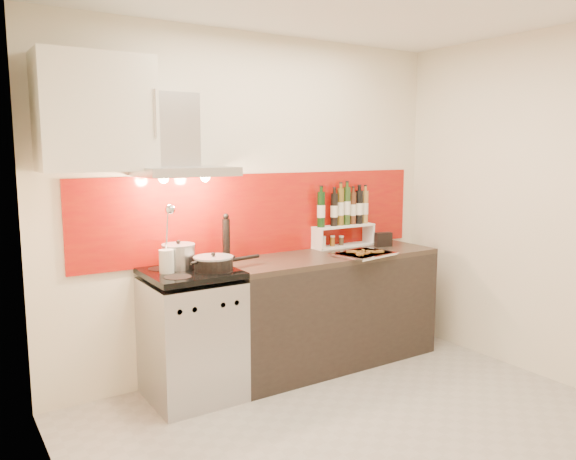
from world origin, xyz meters
TOP-DOWN VIEW (x-y plane):
  - floor at (0.00, 0.00)m, footprint 3.40×3.40m
  - back_wall at (0.00, 1.40)m, footprint 3.40×0.02m
  - left_wall at (-1.70, 0.00)m, footprint 0.02×2.80m
  - right_wall at (1.70, 0.00)m, footprint 0.02×2.80m
  - backsplash at (0.05, 1.39)m, footprint 3.00×0.02m
  - range_stove at (-0.70, 1.10)m, footprint 0.60×0.60m
  - counter at (0.50, 1.10)m, footprint 1.80×0.60m
  - range_hood at (-0.70, 1.24)m, footprint 0.62×0.50m
  - upper_cabinet at (-1.25, 1.22)m, footprint 0.70×0.35m
  - stock_pot at (-0.74, 1.20)m, footprint 0.23×0.23m
  - saute_pan at (-0.56, 1.01)m, footprint 0.52×0.27m
  - utensil_jar at (-0.86, 1.09)m, footprint 0.10×0.15m
  - pepper_mill at (-0.35, 1.24)m, footprint 0.06×0.06m
  - step_shelf at (0.80, 1.31)m, footprint 0.58×0.16m
  - caddy_box at (1.08, 1.13)m, footprint 0.15×0.09m
  - baking_tray at (0.67, 0.90)m, footprint 0.50×0.42m

SIDE VIEW (x-z plane):
  - floor at x=0.00m, z-range 0.00..0.00m
  - range_stove at x=-0.70m, z-range -0.01..0.90m
  - counter at x=0.50m, z-range 0.00..0.90m
  - baking_tray at x=0.67m, z-range 0.90..0.93m
  - saute_pan at x=-0.56m, z-range 0.90..1.02m
  - caddy_box at x=1.08m, z-range 0.90..1.02m
  - stock_pot at x=-0.74m, z-range 0.90..1.09m
  - utensil_jar at x=-0.86m, z-range 0.80..1.28m
  - pepper_mill at x=-0.35m, z-range 0.89..1.26m
  - step_shelf at x=0.80m, z-range 0.90..1.41m
  - backsplash at x=0.05m, z-range 0.90..1.54m
  - back_wall at x=0.00m, z-range 0.00..2.60m
  - left_wall at x=-1.70m, z-range 0.00..2.60m
  - right_wall at x=1.70m, z-range 0.00..2.60m
  - range_hood at x=-0.70m, z-range 1.44..2.05m
  - upper_cabinet at x=-1.25m, z-range 1.59..2.31m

